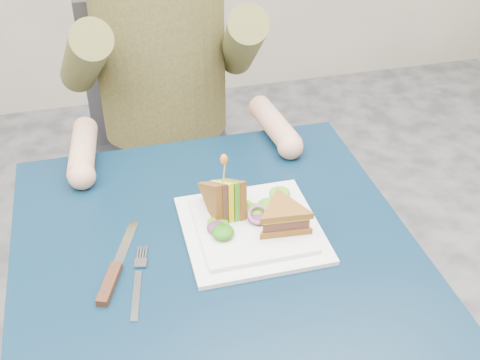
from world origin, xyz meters
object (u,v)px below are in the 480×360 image
object	(u,v)px
sandwich_upright	(225,199)
plate	(251,228)
chair	(164,133)
knife	(113,276)
diner	(160,29)
sandwich_flat	(283,217)
fork	(138,283)
table	(215,274)

from	to	relation	value
sandwich_upright	plate	bearing A→B (deg)	-47.07
chair	knife	world-z (taller)	chair
diner	sandwich_flat	xyz separation A→B (m)	(0.13, -0.63, -0.14)
plate	knife	size ratio (longest dim) A/B	1.22
diner	fork	size ratio (longest dim) A/B	4.18
diner	plate	bearing A→B (deg)	-82.75
sandwich_flat	knife	world-z (taller)	sandwich_flat
chair	knife	distance (m)	0.83
table	sandwich_flat	xyz separation A→B (m)	(0.13, -0.01, 0.12)
table	plate	world-z (taller)	plate
diner	sandwich_upright	distance (m)	0.58
plate	fork	distance (m)	0.25
fork	knife	world-z (taller)	knife
table	diner	bearing A→B (deg)	90.00
table	sandwich_flat	size ratio (longest dim) A/B	5.95
plate	knife	xyz separation A→B (m)	(-0.27, -0.06, -0.00)
sandwich_upright	fork	distance (m)	0.24
sandwich_flat	sandwich_upright	distance (m)	0.12
chair	diner	world-z (taller)	diner
table	chair	size ratio (longest dim) A/B	0.81
table	sandwich_upright	size ratio (longest dim) A/B	5.61
chair	sandwich_upright	bearing A→B (deg)	-86.99
chair	diner	xyz separation A→B (m)	(-0.00, -0.11, 0.37)
chair	sandwich_upright	distance (m)	0.72
diner	table	bearing A→B (deg)	-90.00
chair	plate	bearing A→B (deg)	-83.87
table	diner	distance (m)	0.68
sandwich_flat	sandwich_upright	xyz separation A→B (m)	(-0.10, 0.07, 0.01)
diner	sandwich_flat	world-z (taller)	diner
plate	sandwich_flat	distance (m)	0.07
chair	sandwich_upright	xyz separation A→B (m)	(0.04, -0.68, 0.24)
table	diner	size ratio (longest dim) A/B	1.01
table	plate	distance (m)	0.12
table	knife	xyz separation A→B (m)	(-0.19, -0.04, 0.09)
diner	knife	xyz separation A→B (m)	(-0.19, -0.67, -0.18)
diner	knife	bearing A→B (deg)	-106.10
plate	sandwich_flat	xyz separation A→B (m)	(0.06, -0.02, 0.04)
sandwich_flat	diner	bearing A→B (deg)	101.81
plate	sandwich_flat	world-z (taller)	sandwich_flat
chair	fork	world-z (taller)	chair
plate	sandwich_flat	bearing A→B (deg)	-24.44
diner	sandwich_flat	bearing A→B (deg)	-78.19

